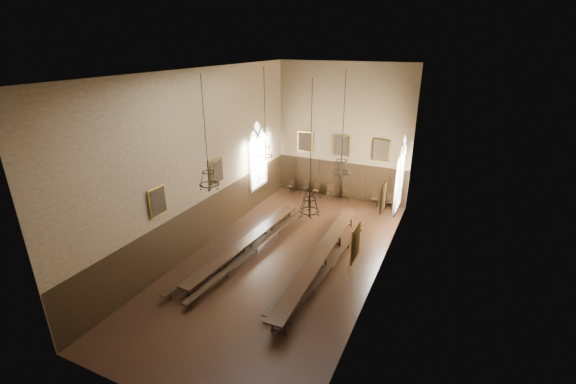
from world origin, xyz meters
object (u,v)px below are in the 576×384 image
Objects in this scene: bench_left_outer at (238,243)px; chandelier_front_right at (310,202)px; table_left at (248,246)px; bench_left_inner at (256,249)px; chandelier_front_left at (209,178)px; chair_4 at (346,197)px; bench_right_outer at (333,264)px; chair_1 at (304,190)px; chair_7 at (390,204)px; chandelier_back_left at (266,149)px; bench_right_inner at (309,261)px; chandelier_back_right at (341,166)px; chair_3 at (330,194)px; chair_2 at (316,192)px; chair_0 at (290,188)px; table_right at (321,260)px; chair_6 at (374,201)px.

chandelier_front_right is (4.93, -2.55, 4.22)m from bench_left_outer.
bench_left_inner is (0.51, 0.00, -0.07)m from table_left.
chair_4 is at bearing 75.35° from chandelier_front_left.
chair_4 reaches higher than bench_right_outer.
chandelier_front_right is (4.76, -11.16, 4.21)m from chair_1.
chair_7 is 0.21× the size of chandelier_back_left.
chair_1 reaches higher than bench_right_inner.
chandelier_back_right reaches higher than table_left.
chair_2 is at bearing 164.05° from chair_3.
chair_0 is at bearing 96.12° from chandelier_front_left.
chair_2 is 7.77m from chandelier_back_left.
table_right reaches higher than bench_right_outer.
bench_left_inner is 2.14× the size of chandelier_back_right.
bench_left_inner is at bearing -148.29° from chandelier_back_right.
chandelier_front_left is (-0.35, -2.31, 4.40)m from table_left.
chandelier_back_right is (0.73, 2.06, 4.30)m from bench_right_inner.
bench_right_outer is 9.29m from chair_2.
chair_2 reaches higher than table_left.
chair_2 is at bearing 90.68° from bench_left_inner.
chandelier_back_left is 0.99× the size of chandelier_front_left.
chair_4 is (-0.79, 8.65, 0.01)m from bench_right_inner.
chair_1 is 1.12× the size of chair_3.
chair_6 is (6.03, 0.12, -0.01)m from chair_0.
chair_0 is at bearing 122.68° from table_right.
chair_4 is 8.26m from chandelier_back_left.
chandelier_back_left and chandelier_front_right have the same top height.
table_left is at bearing 150.54° from chandelier_front_right.
chair_3 is (1.45, 8.73, -0.09)m from table_left.
bench_left_inner is 2.23× the size of chandelier_front_left.
table_left reaches higher than bench_left_outer.
chair_1 is 0.87m from chair_2.
chandelier_back_right reaches higher than chair_3.
chair_2 is (0.40, 8.71, -0.11)m from table_left.
bench_left_outer is 1.11× the size of bench_right_outer.
chair_7 is at bearing 9.48° from chair_0.
bench_left_inner is 8.79m from chair_1.
chair_6 reaches higher than table_right.
chair_4 is 12.32m from chandelier_front_left.
chair_3 is at bearing 174.54° from chair_7.
chair_7 is 0.20× the size of chandelier_back_right.
bench_left_outer is 11.53× the size of chair_0.
chandelier_back_left and chandelier_front_left have the same top height.
bench_right_inner is 9.40m from chair_1.
chair_1 is 3.02m from chair_4.
bench_left_outer is at bearing -101.55° from chandelier_back_left.
chandelier_back_left is at bearing 93.55° from table_left.
chair_1 reaches higher than chair_3.
chair_6 is 12.00m from chandelier_front_right.
chair_2 is 5.13m from chair_7.
table_right is 8.67m from chair_7.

